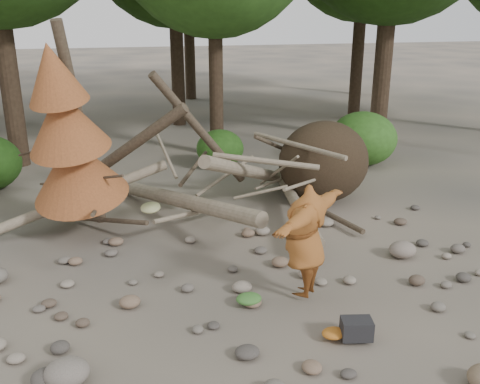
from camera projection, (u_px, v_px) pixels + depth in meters
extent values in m
plane|color=#514C44|center=(274.00, 302.00, 8.63)|extent=(120.00, 120.00, 0.00)
ellipsoid|color=#332619|center=(324.00, 162.00, 12.85)|extent=(2.20, 1.87, 1.98)
cylinder|color=gray|center=(179.00, 200.00, 11.61)|extent=(2.61, 5.11, 1.08)
cylinder|color=gray|center=(253.00, 172.00, 12.37)|extent=(3.18, 3.71, 1.90)
cylinder|color=brown|center=(118.00, 155.00, 11.87)|extent=(3.08, 1.91, 2.49)
cylinder|color=gray|center=(295.00, 201.00, 12.10)|extent=(1.13, 4.98, 0.43)
cylinder|color=brown|center=(200.00, 131.00, 12.37)|extent=(2.39, 1.03, 2.89)
cylinder|color=gray|center=(83.00, 196.00, 11.37)|extent=(3.71, 0.86, 1.20)
cylinder|color=#4C3F30|center=(109.00, 220.00, 11.16)|extent=(1.52, 1.70, 0.49)
cylinder|color=gray|center=(226.00, 176.00, 12.45)|extent=(1.57, 0.85, 0.69)
cylinder|color=#4C3F30|center=(284.00, 149.00, 13.15)|extent=(1.92, 1.25, 1.10)
cylinder|color=gray|center=(165.00, 152.00, 11.71)|extent=(0.37, 1.42, 0.85)
cylinder|color=#4C3F30|center=(324.00, 212.00, 12.03)|extent=(0.79, 2.54, 0.12)
cylinder|color=gray|center=(193.00, 213.00, 11.14)|extent=(1.78, 1.11, 0.29)
cylinder|color=#4C3F30|center=(81.00, 129.00, 10.72)|extent=(0.67, 1.13, 4.35)
cone|color=brown|center=(76.00, 167.00, 10.62)|extent=(2.06, 2.13, 1.86)
cone|color=brown|center=(64.00, 120.00, 10.08)|extent=(1.71, 1.78, 1.65)
cone|color=brown|center=(53.00, 73.00, 9.59)|extent=(1.23, 1.30, 1.41)
cylinder|color=#38281C|center=(215.00, 40.00, 16.12)|extent=(0.44, 0.44, 7.14)
cylinder|color=#38281C|center=(388.00, 0.00, 17.69)|extent=(0.60, 0.60, 9.45)
cylinder|color=#38281C|center=(176.00, 14.00, 20.35)|extent=(0.52, 0.52, 8.54)
cylinder|color=#38281C|center=(360.00, 19.00, 21.80)|extent=(0.50, 0.50, 8.12)
cylinder|color=#38281C|center=(188.00, 10.00, 26.44)|extent=(0.54, 0.54, 8.75)
cylinder|color=#38281C|center=(359.00, 19.00, 28.22)|extent=(0.46, 0.46, 7.84)
ellipsoid|color=#295719|center=(220.00, 149.00, 15.78)|extent=(1.40, 1.40, 1.12)
ellipsoid|color=#336720|center=(363.00, 139.00, 15.94)|extent=(2.00, 2.00, 1.60)
imported|color=brown|center=(305.00, 241.00, 8.44)|extent=(2.10, 2.06, 1.88)
cylinder|color=#8F8D5A|center=(151.00, 208.00, 7.79)|extent=(0.38, 0.38, 0.11)
cube|color=black|center=(356.00, 332.00, 7.58)|extent=(0.49, 0.37, 0.29)
ellipsoid|color=#396E2C|center=(249.00, 301.00, 8.50)|extent=(0.41, 0.34, 0.15)
ellipsoid|color=#AC611D|center=(334.00, 336.00, 7.63)|extent=(0.35, 0.29, 0.13)
ellipsoid|color=slate|center=(67.00, 372.00, 6.71)|extent=(0.57, 0.51, 0.34)
ellipsoid|color=gray|center=(403.00, 250.00, 10.14)|extent=(0.52, 0.47, 0.31)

